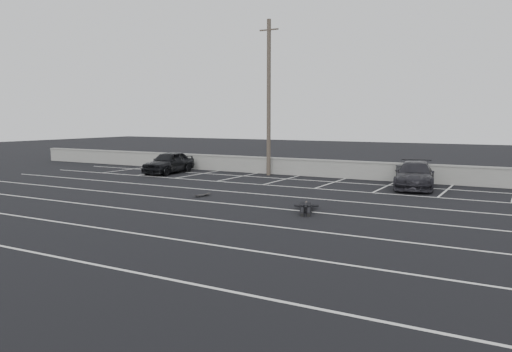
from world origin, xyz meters
The scene contains 9 objects.
ground centered at (0.00, 0.00, 0.00)m, with size 120.00×120.00×0.00m, color black.
seawall centered at (0.00, 14.00, 0.55)m, with size 50.00×0.45×1.06m.
stall_lines centered at (-0.08, 4.41, 0.00)m, with size 36.00×20.05×0.01m.
car_left centered at (-10.03, 10.99, 0.71)m, with size 1.68×4.18×1.42m, color black.
car_right centered at (5.43, 11.62, 0.68)m, with size 1.89×4.66×1.35m, color black.
utility_pole centered at (-3.85, 13.20, 4.85)m, with size 1.28×0.26×9.58m.
trash_bin centered at (4.37, 13.37, 0.51)m, with size 0.68×0.68×1.00m.
person centered at (3.05, 3.22, 0.25)m, with size 1.86×2.71×0.50m, color black, non-canonical shape.
skateboard centered at (-2.49, 4.07, 0.07)m, with size 0.38×0.80×0.09m.
Camera 1 is at (10.68, -14.47, 3.58)m, focal length 35.00 mm.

